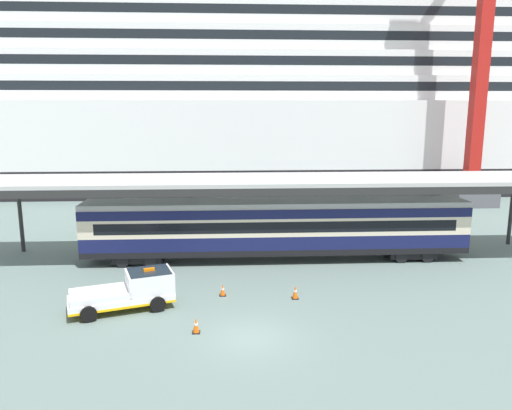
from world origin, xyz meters
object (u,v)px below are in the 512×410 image
Objects in this scene: traffic_cone_mid at (295,292)px; dockside_crane at (488,44)px; service_truck at (132,290)px; traffic_cone_near at (196,325)px; traffic_cone_far at (223,290)px; train_carriage at (276,227)px; cruise_ship at (116,91)px.

dockside_crane is (22.75, 25.38, 16.14)m from traffic_cone_mid.
traffic_cone_near is (3.49, -3.08, -0.63)m from service_truck.
traffic_cone_far is at bearing 75.56° from traffic_cone_near.
traffic_cone_near is at bearing -113.47° from train_carriage.
service_truck is (10.32, -45.01, -11.47)m from cruise_ship.
cruise_ship is at bearing 155.62° from dockside_crane.
traffic_cone_near is 1.12× the size of traffic_cone_far.
traffic_cone_mid is at bearing -131.87° from dockside_crane.
dockside_crane is (27.84, 29.21, 16.16)m from traffic_cone_near.
traffic_cone_near is (-4.70, -10.82, -1.96)m from train_carriage.
train_carriage reaches higher than traffic_cone_near.
cruise_ship is 22.43× the size of service_truck.
dockside_crane reaches higher than cruise_ship.
traffic_cone_near is at bearing -104.44° from traffic_cone_far.
dockside_crane reaches higher than train_carriage.
traffic_cone_mid is at bearing 5.03° from service_truck.
dockside_crane is (41.65, -18.88, 4.06)m from cruise_ship.
cruise_ship reaches higher than service_truck.
cruise_ship is 49.62m from traffic_cone_mid.
traffic_cone_far is 0.01× the size of dockside_crane.
service_truck is at bearing -140.17° from dockside_crane.
traffic_cone_near is (13.81, -48.09, -12.10)m from cruise_ship.
traffic_cone_near is 0.01× the size of dockside_crane.
train_carriage is at bearing 93.17° from traffic_cone_mid.
cruise_ship is 163.83× the size of traffic_cone_mid.
traffic_cone_near is at bearing -133.62° from dockside_crane.
train_carriage is at bearing 60.76° from traffic_cone_far.
traffic_cone_mid is at bearing -9.60° from traffic_cone_far.
service_truck is 7.30× the size of traffic_cone_mid.
traffic_cone_far is at bearing 170.40° from traffic_cone_mid.
traffic_cone_mid is 1.17× the size of traffic_cone_far.
cruise_ship is 51.48m from traffic_cone_near.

